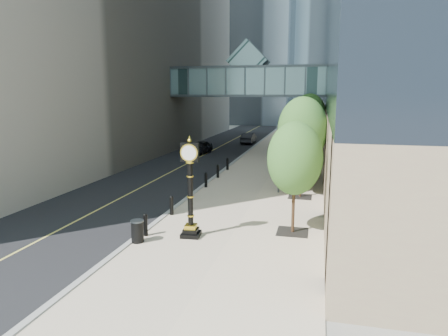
{
  "coord_description": "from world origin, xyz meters",
  "views": [
    {
      "loc": [
        4.64,
        -14.56,
        6.26
      ],
      "look_at": [
        -0.15,
        5.25,
        2.45
      ],
      "focal_mm": 32.0,
      "sensor_mm": 36.0,
      "label": 1
    }
  ],
  "objects_px": {
    "car_far": "(249,138)",
    "pedestrian": "(291,167)",
    "street_clock": "(190,195)",
    "trash_bin": "(137,232)",
    "car_near": "(200,147)"
  },
  "relations": [
    {
      "from": "street_clock",
      "to": "pedestrian",
      "type": "xyz_separation_m",
      "value": [
        3.41,
        13.0,
        -0.98
      ]
    },
    {
      "from": "pedestrian",
      "to": "car_far",
      "type": "bearing_deg",
      "value": -65.95
    },
    {
      "from": "car_far",
      "to": "car_near",
      "type": "bearing_deg",
      "value": 71.72
    },
    {
      "from": "street_clock",
      "to": "car_near",
      "type": "distance_m",
      "value": 24.9
    },
    {
      "from": "street_clock",
      "to": "pedestrian",
      "type": "height_order",
      "value": "street_clock"
    },
    {
      "from": "pedestrian",
      "to": "car_far",
      "type": "height_order",
      "value": "pedestrian"
    },
    {
      "from": "street_clock",
      "to": "car_far",
      "type": "relative_size",
      "value": 1.06
    },
    {
      "from": "car_far",
      "to": "pedestrian",
      "type": "bearing_deg",
      "value": 108.77
    },
    {
      "from": "trash_bin",
      "to": "car_near",
      "type": "distance_m",
      "value": 25.56
    },
    {
      "from": "pedestrian",
      "to": "car_near",
      "type": "distance_m",
      "value": 15.0
    },
    {
      "from": "pedestrian",
      "to": "car_near",
      "type": "relative_size",
      "value": 0.45
    },
    {
      "from": "trash_bin",
      "to": "car_near",
      "type": "xyz_separation_m",
      "value": [
        -4.92,
        25.08,
        0.19
      ]
    },
    {
      "from": "car_near",
      "to": "car_far",
      "type": "xyz_separation_m",
      "value": [
        3.42,
        10.04,
        -0.01
      ]
    },
    {
      "from": "street_clock",
      "to": "trash_bin",
      "type": "bearing_deg",
      "value": -153.88
    },
    {
      "from": "street_clock",
      "to": "car_far",
      "type": "bearing_deg",
      "value": 90.9
    }
  ]
}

